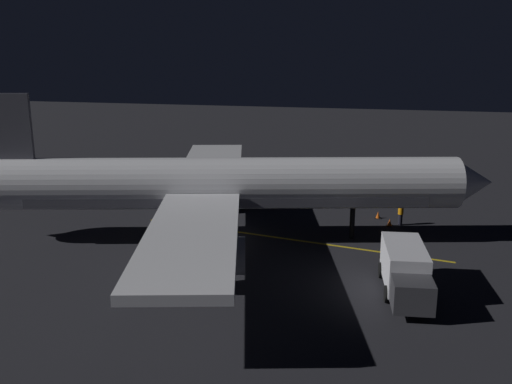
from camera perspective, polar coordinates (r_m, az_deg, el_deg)
name	(u,v)px	position (r m, az deg, el deg)	size (l,w,h in m)	color
ground_plane	(228,240)	(40.01, -2.80, -4.84)	(180.00, 180.00, 0.20)	black
apron_guide_stripe	(287,239)	(39.93, 3.09, -4.72)	(0.24, 22.58, 0.01)	gold
airliner	(219,186)	(38.93, -3.76, 0.59)	(35.03, 37.49, 10.12)	white
baggage_truck	(405,271)	(31.83, 14.79, -7.74)	(6.74, 2.83, 2.58)	silver
catering_truck	(250,192)	(47.75, -0.66, 0.05)	(6.16, 6.02, 2.37)	navy
ground_crew_worker	(401,214)	(44.04, 14.35, -2.13)	(0.40, 0.40, 1.74)	black
traffic_cone_near_left	(390,223)	(43.81, 13.30, -3.02)	(0.50, 0.50, 0.55)	#EA590F
traffic_cone_near_right	(378,215)	(45.51, 12.18, -2.30)	(0.50, 0.50, 0.55)	#EA590F
traffic_cone_under_wing	(383,253)	(37.35, 12.67, -6.04)	(0.50, 0.50, 0.55)	#EA590F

